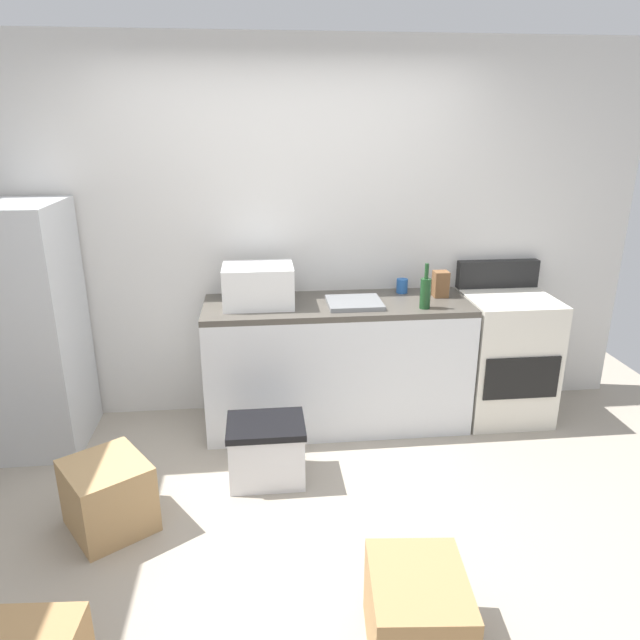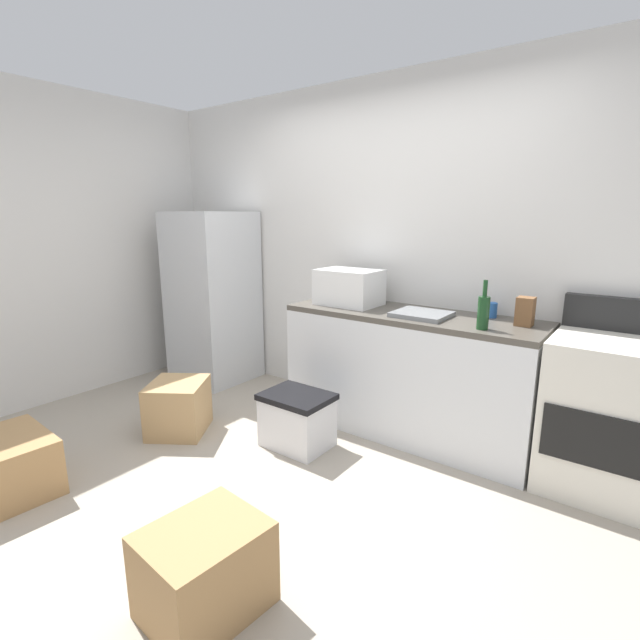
# 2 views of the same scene
# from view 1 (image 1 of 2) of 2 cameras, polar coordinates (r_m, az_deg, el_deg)

# --- Properties ---
(ground_plane) EXTENTS (6.00, 6.00, 0.00)m
(ground_plane) POSITION_cam_1_polar(r_m,az_deg,el_deg) (3.28, -1.01, -20.23)
(ground_plane) COLOR #9E9384
(wall_back) EXTENTS (5.00, 0.10, 2.60)m
(wall_back) POSITION_cam_1_polar(r_m,az_deg,el_deg) (4.16, -3.04, 8.29)
(wall_back) COLOR silver
(wall_back) RESTS_ON ground_plane
(kitchen_counter) EXTENTS (1.80, 0.60, 0.90)m
(kitchen_counter) POSITION_cam_1_polar(r_m,az_deg,el_deg) (4.10, 1.65, -4.30)
(kitchen_counter) COLOR silver
(kitchen_counter) RESTS_ON ground_plane
(refrigerator) EXTENTS (0.68, 0.66, 1.60)m
(refrigerator) POSITION_cam_1_polar(r_m,az_deg,el_deg) (4.18, -27.26, -0.84)
(refrigerator) COLOR silver
(refrigerator) RESTS_ON ground_plane
(stove_oven) EXTENTS (0.60, 0.61, 1.10)m
(stove_oven) POSITION_cam_1_polar(r_m,az_deg,el_deg) (4.42, 17.55, -3.23)
(stove_oven) COLOR silver
(stove_oven) RESTS_ON ground_plane
(microwave) EXTENTS (0.46, 0.34, 0.27)m
(microwave) POSITION_cam_1_polar(r_m,az_deg,el_deg) (3.87, -6.06, 3.37)
(microwave) COLOR white
(microwave) RESTS_ON kitchen_counter
(sink_basin) EXTENTS (0.36, 0.32, 0.03)m
(sink_basin) POSITION_cam_1_polar(r_m,az_deg,el_deg) (3.89, 3.38, 1.69)
(sink_basin) COLOR slate
(sink_basin) RESTS_ON kitchen_counter
(wine_bottle) EXTENTS (0.07, 0.07, 0.30)m
(wine_bottle) POSITION_cam_1_polar(r_m,az_deg,el_deg) (3.85, 10.27, 2.70)
(wine_bottle) COLOR #193F1E
(wine_bottle) RESTS_ON kitchen_counter
(coffee_mug) EXTENTS (0.08, 0.08, 0.10)m
(coffee_mug) POSITION_cam_1_polar(r_m,az_deg,el_deg) (4.20, 8.03, 3.33)
(coffee_mug) COLOR #2659A5
(coffee_mug) RESTS_ON kitchen_counter
(knife_block) EXTENTS (0.10, 0.10, 0.18)m
(knife_block) POSITION_cam_1_polar(r_m,az_deg,el_deg) (4.14, 11.70, 3.47)
(knife_block) COLOR brown
(knife_block) RESTS_ON kitchen_counter
(cardboard_box_large) EXTENTS (0.55, 0.56, 0.38)m
(cardboard_box_large) POSITION_cam_1_polar(r_m,az_deg,el_deg) (3.40, -19.99, -15.84)
(cardboard_box_large) COLOR tan
(cardboard_box_large) RESTS_ON ground_plane
(cardboard_box_small) EXTENTS (0.42, 0.50, 0.37)m
(cardboard_box_small) POSITION_cam_1_polar(r_m,az_deg,el_deg) (2.66, 9.45, -26.56)
(cardboard_box_small) COLOR #A37A4C
(cardboard_box_small) RESTS_ON ground_plane
(storage_bin) EXTENTS (0.46, 0.36, 0.38)m
(storage_bin) POSITION_cam_1_polar(r_m,az_deg,el_deg) (3.60, -5.25, -12.57)
(storage_bin) COLOR silver
(storage_bin) RESTS_ON ground_plane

